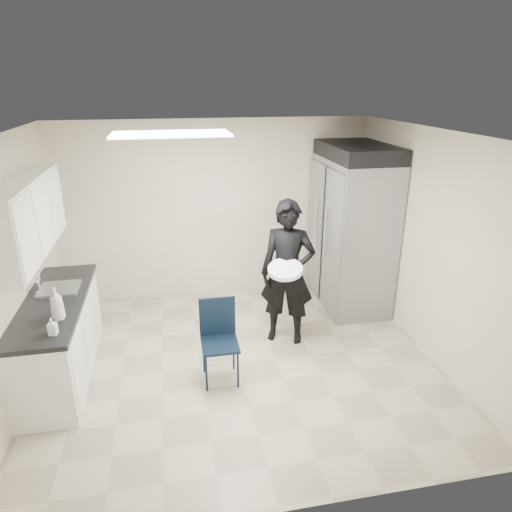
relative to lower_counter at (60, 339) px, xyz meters
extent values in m
plane|color=tan|center=(1.95, -0.20, -0.43)|extent=(4.50, 4.50, 0.00)
plane|color=silver|center=(1.95, -0.20, 2.17)|extent=(4.50, 4.50, 0.00)
plane|color=beige|center=(1.95, 1.80, 0.87)|extent=(4.50, 0.00, 4.50)
plane|color=beige|center=(-0.30, -0.20, 0.87)|extent=(0.00, 4.00, 4.00)
plane|color=beige|center=(4.20, -0.20, 0.87)|extent=(0.00, 4.00, 4.00)
cube|color=white|center=(1.35, 0.20, 2.14)|extent=(1.20, 0.60, 0.02)
cube|color=silver|center=(0.00, 0.00, 0.00)|extent=(0.60, 1.90, 0.86)
cube|color=black|center=(0.00, 0.00, 0.46)|extent=(0.64, 1.95, 0.05)
cube|color=gray|center=(0.02, 0.25, 0.44)|extent=(0.42, 0.40, 0.14)
cylinder|color=silver|center=(-0.18, 0.25, 0.59)|extent=(0.02, 0.02, 0.24)
cube|color=silver|center=(-0.13, 0.00, 1.40)|extent=(0.35, 1.80, 0.75)
cube|color=black|center=(-0.19, 1.15, 1.19)|extent=(0.22, 0.30, 0.35)
cube|color=yellow|center=(-0.29, -0.10, 0.79)|extent=(0.00, 0.12, 0.07)
cube|color=yellow|center=(-0.29, 0.10, 0.75)|extent=(0.00, 0.12, 0.07)
cube|color=gray|center=(3.78, 1.07, 0.62)|extent=(0.80, 1.35, 2.10)
cube|color=black|center=(3.78, 1.07, 1.77)|extent=(0.80, 1.35, 0.20)
cube|color=black|center=(1.71, -0.46, 0.01)|extent=(0.40, 0.40, 0.89)
imported|color=black|center=(2.63, 0.24, 0.47)|extent=(0.78, 0.65, 1.80)
cylinder|color=white|center=(2.54, 0.01, 0.62)|extent=(0.52, 0.52, 0.05)
imported|color=silver|center=(0.15, -0.44, 0.65)|extent=(0.16, 0.16, 0.33)
imported|color=#B4B5C1|center=(0.16, -0.73, 0.56)|extent=(0.08, 0.08, 0.17)
camera|label=1|loc=(1.28, -4.66, 2.66)|focal=32.00mm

